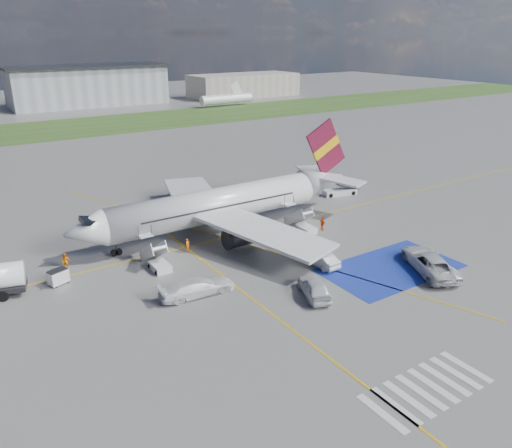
% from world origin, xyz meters
% --- Properties ---
extents(ground, '(400.00, 400.00, 0.00)m').
position_xyz_m(ground, '(0.00, 0.00, 0.00)').
color(ground, '#60605E').
rests_on(ground, ground).
extents(grass_strip, '(400.00, 30.00, 0.01)m').
position_xyz_m(grass_strip, '(0.00, 95.00, 0.01)').
color(grass_strip, '#2D4C1E').
rests_on(grass_strip, ground).
extents(taxiway_line_main, '(120.00, 0.20, 0.01)m').
position_xyz_m(taxiway_line_main, '(0.00, 12.00, 0.01)').
color(taxiway_line_main, gold).
rests_on(taxiway_line_main, ground).
extents(taxiway_line_cross, '(0.20, 60.00, 0.01)m').
position_xyz_m(taxiway_line_cross, '(-5.00, -10.00, 0.01)').
color(taxiway_line_cross, gold).
rests_on(taxiway_line_cross, ground).
extents(taxiway_line_diag, '(20.71, 56.45, 0.01)m').
position_xyz_m(taxiway_line_diag, '(0.00, 12.00, 0.01)').
color(taxiway_line_diag, gold).
rests_on(taxiway_line_diag, ground).
extents(staging_box, '(14.00, 8.00, 0.01)m').
position_xyz_m(staging_box, '(10.00, -4.00, 0.01)').
color(staging_box, '#192D97').
rests_on(staging_box, ground).
extents(crosswalk, '(9.00, 4.00, 0.01)m').
position_xyz_m(crosswalk, '(-1.80, -18.00, 0.01)').
color(crosswalk, silver).
rests_on(crosswalk, ground).
extents(terminal_centre, '(48.00, 18.00, 12.00)m').
position_xyz_m(terminal_centre, '(20.00, 135.00, 6.00)').
color(terminal_centre, gray).
rests_on(terminal_centre, ground).
extents(terminal_east, '(40.00, 16.00, 8.00)m').
position_xyz_m(terminal_east, '(75.00, 128.00, 4.00)').
color(terminal_east, gray).
rests_on(terminal_east, ground).
extents(airliner, '(36.81, 32.95, 11.92)m').
position_xyz_m(airliner, '(1.51, 14.00, 3.39)').
color(airliner, silver).
rests_on(airliner, ground).
extents(airstairs_fwd, '(1.90, 5.20, 3.60)m').
position_xyz_m(airstairs_fwd, '(-9.50, 8.70, 0.62)').
color(airstairs_fwd, silver).
rests_on(airstairs_fwd, ground).
extents(airstairs_aft, '(1.90, 5.20, 3.60)m').
position_xyz_m(airstairs_aft, '(9.00, 8.70, 0.62)').
color(airstairs_aft, silver).
rests_on(airstairs_aft, ground).
extents(gpu_cart, '(2.02, 1.63, 1.46)m').
position_xyz_m(gpu_cart, '(-18.64, 10.73, 0.66)').
color(gpu_cart, silver).
rests_on(gpu_cart, ground).
extents(belt_loader, '(5.42, 2.95, 1.56)m').
position_xyz_m(belt_loader, '(22.25, 16.99, 0.39)').
color(belt_loader, silver).
rests_on(belt_loader, ground).
extents(car_silver_a, '(3.78, 5.44, 1.72)m').
position_xyz_m(car_silver_a, '(-0.07, -4.21, 0.86)').
color(car_silver_a, silver).
rests_on(car_silver_a, ground).
extents(car_silver_b, '(1.78, 4.55, 1.48)m').
position_xyz_m(car_silver_b, '(4.43, 0.35, 0.74)').
color(car_silver_b, '#B7BABE').
rests_on(car_silver_b, ground).
extents(van_white_a, '(5.57, 7.17, 2.44)m').
position_xyz_m(van_white_a, '(12.71, -6.43, 1.22)').
color(van_white_a, silver).
rests_on(van_white_a, ground).
extents(van_white_b, '(5.40, 2.51, 2.06)m').
position_xyz_m(van_white_b, '(-8.74, 1.72, 1.03)').
color(van_white_b, white).
rests_on(van_white_b, ground).
extents(crew_fwd, '(0.68, 0.61, 1.57)m').
position_xyz_m(crew_fwd, '(-5.29, 10.70, 0.78)').
color(crew_fwd, orange).
rests_on(crew_fwd, ground).
extents(crew_nose, '(1.06, 1.04, 1.72)m').
position_xyz_m(crew_nose, '(-17.26, 13.59, 0.86)').
color(crew_nose, orange).
rests_on(crew_nose, ground).
extents(crew_aft, '(0.46, 1.02, 1.71)m').
position_xyz_m(crew_aft, '(10.91, 7.59, 0.86)').
color(crew_aft, '#F35B0C').
rests_on(crew_aft, ground).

